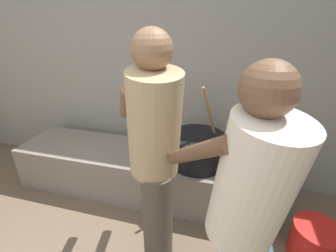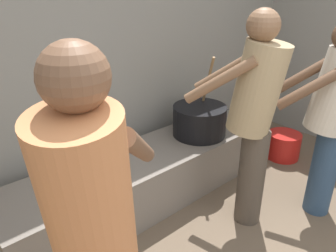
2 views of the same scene
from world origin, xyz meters
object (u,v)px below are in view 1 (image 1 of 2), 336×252
cook_in_tan_shirt (155,151)px  bucket_red_plastic (315,242)px  cooking_pot_main (197,149)px  cook_in_cream_shirt (247,215)px

cook_in_tan_shirt → bucket_red_plastic: (1.11, 0.31, -0.77)m
cooking_pot_main → bucket_red_plastic: bearing=-20.4°
cook_in_tan_shirt → bucket_red_plastic: size_ratio=4.68×
cooking_pot_main → bucket_red_plastic: 1.10m
cook_in_tan_shirt → bucket_red_plastic: cook_in_tan_shirt is taller
cook_in_cream_shirt → bucket_red_plastic: cook_in_cream_shirt is taller
cooking_pot_main → cook_in_tan_shirt: cook_in_tan_shirt is taller
cook_in_tan_shirt → cooking_pot_main: bearing=75.6°
cook_in_tan_shirt → cook_in_cream_shirt: 0.61m
cooking_pot_main → bucket_red_plastic: cooking_pot_main is taller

